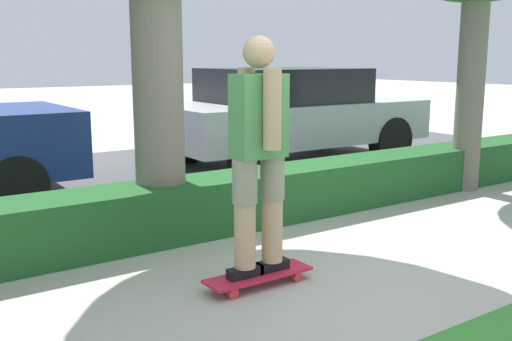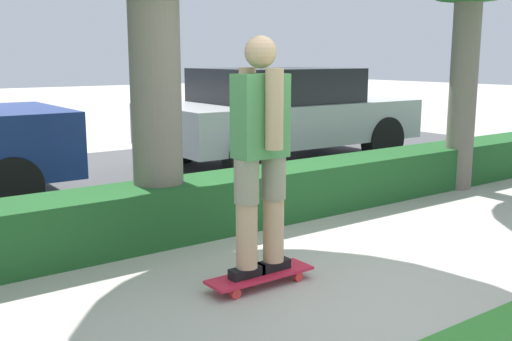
# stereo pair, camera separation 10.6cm
# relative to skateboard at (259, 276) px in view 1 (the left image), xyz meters

# --- Properties ---
(ground_plane) EXTENTS (60.00, 60.00, 0.00)m
(ground_plane) POSITION_rel_skateboard_xyz_m (0.41, -0.22, -0.07)
(ground_plane) COLOR #ADA89E
(street_asphalt) EXTENTS (15.47, 5.00, 0.01)m
(street_asphalt) POSITION_rel_skateboard_xyz_m (0.41, 3.98, -0.07)
(street_asphalt) COLOR #474749
(street_asphalt) RESTS_ON ground_plane
(hedge_row) EXTENTS (15.47, 0.60, 0.50)m
(hedge_row) POSITION_rel_skateboard_xyz_m (0.41, 1.38, 0.18)
(hedge_row) COLOR #1E5123
(hedge_row) RESTS_ON ground_plane
(skateboard) EXTENTS (0.80, 0.24, 0.09)m
(skateboard) POSITION_rel_skateboard_xyz_m (0.00, 0.00, 0.00)
(skateboard) COLOR red
(skateboard) RESTS_ON ground_plane
(skater_person) EXTENTS (0.49, 0.42, 1.64)m
(skater_person) POSITION_rel_skateboard_xyz_m (0.00, 0.00, 0.89)
(skater_person) COLOR black
(skater_person) RESTS_ON skateboard
(parked_car_middle) EXTENTS (4.05, 2.06, 1.43)m
(parked_car_middle) POSITION_rel_skateboard_xyz_m (3.22, 3.85, 0.69)
(parked_car_middle) COLOR #B7B7BC
(parked_car_middle) RESTS_ON ground_plane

